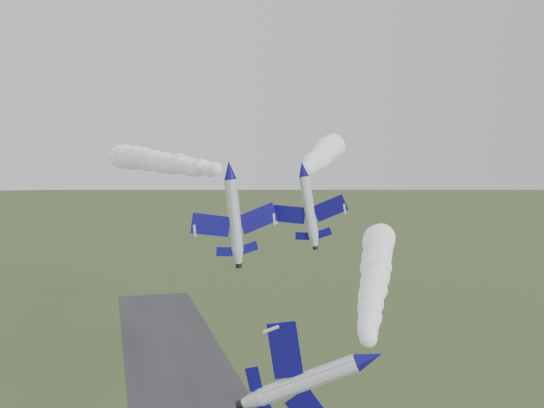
% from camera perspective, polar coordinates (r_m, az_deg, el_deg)
% --- Properties ---
extents(jet_lead, '(8.19, 13.89, 11.05)m').
position_cam_1_polar(jet_lead, '(56.78, 9.20, -14.15)').
color(jet_lead, silver).
extents(smoke_trail_jet_lead, '(26.07, 52.63, 5.19)m').
position_cam_1_polar(smoke_trail_jet_lead, '(86.68, 9.68, -6.40)').
color(smoke_trail_jet_lead, white).
extents(jet_pair_left, '(11.54, 13.75, 3.44)m').
position_cam_1_polar(jet_pair_left, '(76.15, -4.00, 3.24)').
color(jet_pair_left, silver).
extents(smoke_trail_jet_pair_left, '(15.05, 73.69, 5.32)m').
position_cam_1_polar(smoke_trail_jet_pair_left, '(114.78, -10.98, 4.02)').
color(smoke_trail_jet_pair_left, white).
extents(jet_pair_right, '(9.74, 11.26, 3.20)m').
position_cam_1_polar(jet_pair_right, '(80.15, 2.90, 3.32)').
color(jet_pair_right, silver).
extents(smoke_trail_jet_pair_right, '(35.49, 68.40, 5.83)m').
position_cam_1_polar(smoke_trail_jet_pair_right, '(118.65, 4.85, 4.76)').
color(smoke_trail_jet_pair_right, white).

